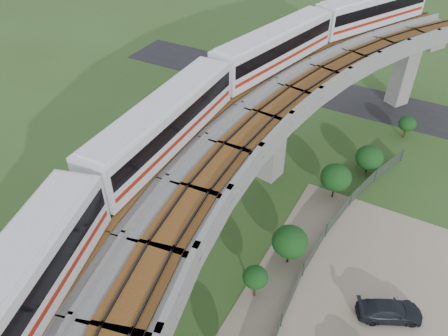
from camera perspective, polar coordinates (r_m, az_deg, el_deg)
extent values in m
plane|color=#355020|center=(38.42, -1.81, -9.09)|extent=(160.00, 160.00, 0.00)
cube|color=gray|center=(34.72, 17.92, -19.05)|extent=(18.00, 26.00, 0.04)
cube|color=#232326|center=(60.87, 12.80, 9.69)|extent=(60.00, 8.00, 0.03)
cube|color=#99968E|center=(59.26, 22.41, 11.45)|extent=(2.86, 2.93, 8.40)
cube|color=#99968E|center=(57.48, 23.59, 15.68)|extent=(7.21, 5.74, 1.20)
cube|color=#99968E|center=(42.45, 6.28, 3.53)|extent=(2.35, 2.51, 8.40)
cube|color=#99968E|center=(39.93, 6.75, 9.19)|extent=(7.31, 3.58, 1.20)
cube|color=#99968E|center=(29.64, -11.05, -17.08)|extent=(2.35, 2.51, 8.40)
cube|color=#99968E|center=(25.89, -12.33, -11.00)|extent=(7.31, 3.58, 1.20)
cube|color=gray|center=(52.54, 19.70, 15.84)|extent=(16.42, 20.91, 0.80)
cube|color=gray|center=(54.68, 16.32, 18.37)|extent=(8.66, 17.08, 1.00)
cube|color=gray|center=(50.05, 23.77, 14.88)|extent=(8.66, 17.08, 1.00)
cube|color=brown|center=(53.60, 17.95, 17.16)|extent=(10.68, 18.08, 0.12)
cube|color=black|center=(53.56, 17.97, 17.28)|extent=(9.69, 17.59, 0.12)
cube|color=brown|center=(51.24, 21.74, 15.37)|extent=(10.68, 18.08, 0.12)
cube|color=black|center=(51.19, 21.77, 15.49)|extent=(9.69, 17.59, 0.12)
cube|color=gray|center=(38.47, 5.79, 9.77)|extent=(11.77, 20.03, 0.80)
cube|color=gray|center=(40.21, 0.61, 12.73)|extent=(3.22, 18.71, 1.00)
cube|color=gray|center=(36.27, 11.64, 8.89)|extent=(3.22, 18.71, 1.00)
cube|color=brown|center=(39.30, 3.10, 11.33)|extent=(5.44, 19.05, 0.12)
cube|color=black|center=(39.25, 3.10, 11.48)|extent=(4.35, 18.88, 0.12)
cube|color=brown|center=(37.29, 8.70, 9.34)|extent=(5.44, 19.05, 0.12)
cube|color=black|center=(37.24, 8.72, 9.50)|extent=(4.35, 18.88, 0.12)
cube|color=gray|center=(25.89, -11.22, -7.53)|extent=(11.77, 20.03, 0.80)
cube|color=gray|center=(27.37, -19.30, -3.70)|extent=(3.22, 18.71, 1.00)
cube|color=gray|center=(23.75, -2.33, -8.73)|extent=(3.22, 18.71, 1.00)
cube|color=brown|center=(26.57, -15.48, -5.53)|extent=(5.44, 19.05, 0.12)
cube|color=black|center=(26.49, -15.52, -5.35)|extent=(4.35, 18.88, 0.12)
cube|color=brown|center=(24.72, -6.87, -8.14)|extent=(5.44, 19.05, 0.12)
cube|color=black|center=(24.64, -6.89, -7.95)|extent=(4.35, 18.88, 0.12)
cube|color=silver|center=(21.37, -27.17, -16.39)|extent=(6.80, 15.16, 3.20)
cube|color=#A12210|center=(21.93, -26.59, -17.56)|extent=(6.69, 14.60, 0.30)
cube|color=black|center=(22.48, -26.06, -18.61)|extent=(5.40, 12.77, 0.28)
cube|color=silver|center=(30.15, -7.84, 5.81)|extent=(3.20, 15.08, 3.20)
cube|color=silver|center=(29.28, -8.13, 8.62)|extent=(2.63, 14.31, 0.22)
cube|color=black|center=(29.92, -7.92, 6.54)|extent=(3.24, 14.48, 1.15)
cube|color=#A12210|center=(30.56, -7.72, 4.63)|extent=(3.24, 14.48, 0.30)
cube|color=black|center=(30.95, -7.61, 3.54)|extent=(2.32, 12.81, 0.28)
cube|color=silver|center=(41.58, 6.65, 15.40)|extent=(5.87, 15.23, 3.20)
cube|color=silver|center=(40.95, 6.83, 17.59)|extent=(5.18, 14.38, 0.22)
cube|color=black|center=(41.41, 6.70, 15.97)|extent=(5.80, 14.66, 1.15)
cube|color=#A12210|center=(41.87, 6.57, 14.46)|extent=(5.80, 14.66, 0.30)
cube|color=black|center=(42.16, 6.50, 13.58)|extent=(4.61, 12.86, 0.28)
cube|color=silver|center=(53.52, 18.79, 19.02)|extent=(9.18, 14.60, 3.20)
cube|color=black|center=(53.38, 18.89, 19.47)|extent=(8.96, 14.10, 1.15)
cube|color=#A12210|center=(53.75, 18.62, 18.27)|extent=(8.96, 14.10, 0.30)
cube|color=black|center=(53.97, 18.47, 17.57)|extent=(7.45, 12.24, 0.28)
cylinder|color=#2D382D|center=(49.78, 22.26, 1.53)|extent=(0.08, 0.08, 1.50)
cube|color=#2D382D|center=(47.91, 20.74, 0.40)|extent=(1.69, 4.77, 1.40)
cylinder|color=#2D382D|center=(46.05, 19.23, -0.89)|extent=(0.08, 0.08, 1.50)
cube|color=#2D382D|center=(44.21, 17.73, -2.36)|extent=(1.23, 4.91, 1.40)
cylinder|color=#2D382D|center=(42.41, 16.23, -4.02)|extent=(0.08, 0.08, 1.50)
cube|color=#2D382D|center=(40.65, 14.73, -5.89)|extent=(0.75, 4.99, 1.40)
cylinder|color=#2D382D|center=(38.94, 13.25, -7.99)|extent=(0.08, 0.08, 1.50)
cube|color=#2D382D|center=(37.29, 11.79, -10.35)|extent=(0.27, 5.04, 1.40)
cylinder|color=#2D382D|center=(35.71, 10.34, -12.99)|extent=(0.08, 0.08, 1.50)
cube|color=#2D382D|center=(34.22, 8.93, -15.92)|extent=(0.27, 5.04, 1.40)
cylinder|color=#2D382D|center=(32.84, 7.54, -19.16)|extent=(0.08, 0.08, 1.50)
cylinder|color=#382314|center=(53.90, 22.52, 4.27)|extent=(0.18, 0.18, 1.26)
ellipsoid|color=#103414|center=(53.29, 22.84, 5.35)|extent=(1.95, 1.95, 1.66)
cylinder|color=#382314|center=(46.98, 18.13, -0.04)|extent=(0.18, 0.18, 1.10)
ellipsoid|color=#103414|center=(46.18, 18.46, 1.31)|extent=(2.79, 2.79, 2.37)
cylinder|color=#382314|center=(42.87, 14.07, -2.91)|extent=(0.18, 0.18, 1.62)
ellipsoid|color=#103414|center=(41.82, 14.42, -1.18)|extent=(2.89, 2.89, 2.46)
cylinder|color=#382314|center=(36.41, 8.35, -11.24)|extent=(0.18, 0.18, 1.59)
ellipsoid|color=#103414|center=(35.17, 8.60, -9.48)|extent=(2.89, 2.89, 2.45)
cylinder|color=#382314|center=(34.08, 4.01, -15.47)|extent=(0.18, 0.18, 1.66)
ellipsoid|color=#103414|center=(32.96, 4.12, -14.03)|extent=(1.91, 1.91, 1.62)
imported|color=black|center=(35.15, 20.83, -17.02)|extent=(5.05, 3.83, 1.36)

